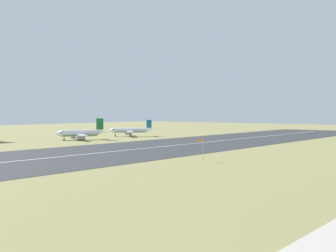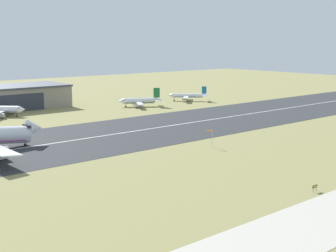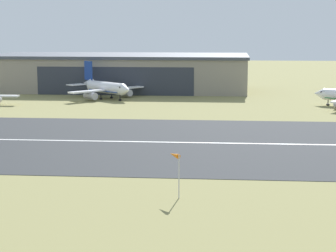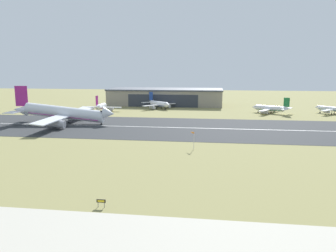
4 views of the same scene
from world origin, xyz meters
name	(u,v)px [view 2 (image 2 of 4)]	position (x,y,z in m)	size (l,w,h in m)	color
ground_plane	(285,160)	(0.00, 61.40, 0.00)	(628.67, 628.67, 0.00)	olive
runway_strip	(150,129)	(0.00, 122.79, 0.03)	(388.67, 53.87, 0.06)	#2B2D30
runway_centreline	(150,129)	(0.00, 122.79, 0.07)	(349.81, 0.70, 0.01)	silver
airplane_parked_west	(2,110)	(-31.76, 187.68, 3.07)	(21.31, 21.91, 10.18)	white
airplane_parked_east	(188,96)	(67.54, 175.81, 2.91)	(19.59, 19.58, 8.14)	white
airplane_parked_far_east	(140,101)	(33.72, 174.88, 2.79)	(22.29, 21.94, 9.35)	white
windsock_pole	(209,132)	(-4.62, 86.80, 4.85)	(1.68, 2.18, 5.45)	#B7B7BC
runway_sign	(315,187)	(-18.11, 40.17, 1.12)	(1.69, 0.13, 1.51)	#4C4C51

